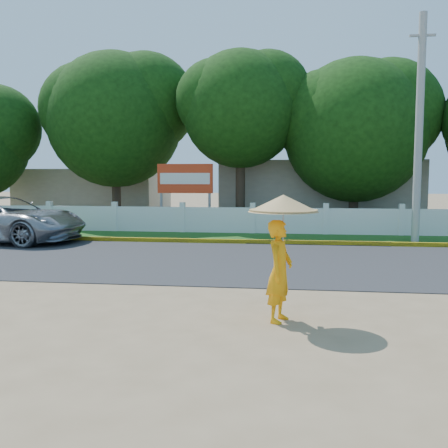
% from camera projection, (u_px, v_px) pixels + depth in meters
% --- Properties ---
extents(ground, '(120.00, 120.00, 0.00)m').
position_uv_depth(ground, '(211.00, 299.00, 9.87)').
color(ground, '#9E8460').
rests_on(ground, ground).
extents(road, '(60.00, 7.00, 0.02)m').
position_uv_depth(road, '(235.00, 260.00, 14.31)').
color(road, '#38383A').
rests_on(road, ground).
extents(grass_verge, '(60.00, 3.50, 0.03)m').
position_uv_depth(grass_verge, '(250.00, 238.00, 19.49)').
color(grass_verge, '#2D601E').
rests_on(grass_verge, ground).
extents(curb, '(40.00, 0.18, 0.16)m').
position_uv_depth(curb, '(246.00, 242.00, 17.81)').
color(curb, yellow).
rests_on(curb, ground).
extents(fence, '(40.00, 0.10, 1.10)m').
position_uv_depth(fence, '(253.00, 221.00, 20.87)').
color(fence, silver).
rests_on(fence, ground).
extents(building_near, '(10.00, 6.00, 3.20)m').
position_uv_depth(building_near, '(317.00, 191.00, 27.08)').
color(building_near, '#B7AD99').
rests_on(building_near, ground).
extents(building_far, '(8.00, 5.00, 2.80)m').
position_uv_depth(building_far, '(96.00, 193.00, 29.79)').
color(building_far, '#B7AD99').
rests_on(building_far, ground).
extents(utility_pole, '(0.28, 0.28, 8.15)m').
position_uv_depth(utility_pole, '(419.00, 130.00, 17.87)').
color(utility_pole, '#979794').
rests_on(utility_pole, ground).
extents(vehicle, '(6.31, 3.41, 1.68)m').
position_uv_depth(vehicle, '(3.00, 219.00, 18.23)').
color(vehicle, '#95979C').
rests_on(vehicle, ground).
extents(monk_with_parasol, '(1.17, 1.17, 2.12)m').
position_uv_depth(monk_with_parasol, '(281.00, 239.00, 8.24)').
color(monk_with_parasol, '#FF9E0D').
rests_on(monk_with_parasol, ground).
extents(billboard, '(2.50, 0.13, 2.95)m').
position_uv_depth(billboard, '(185.00, 182.00, 22.20)').
color(billboard, gray).
rests_on(billboard, ground).
extents(tree_row, '(38.94, 7.33, 8.98)m').
position_uv_depth(tree_row, '(344.00, 121.00, 22.91)').
color(tree_row, '#473828').
rests_on(tree_row, ground).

